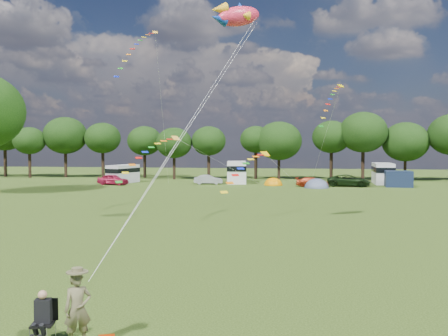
# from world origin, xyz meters

# --- Properties ---
(ground_plane) EXTENTS (180.00, 180.00, 0.00)m
(ground_plane) POSITION_xyz_m (0.00, 0.00, 0.00)
(ground_plane) COLOR black
(ground_plane) RESTS_ON ground
(tree_line) EXTENTS (102.98, 10.98, 10.27)m
(tree_line) POSITION_xyz_m (5.30, 54.99, 6.35)
(tree_line) COLOR black
(tree_line) RESTS_ON ground
(car_a) EXTENTS (4.51, 2.40, 1.43)m
(car_a) POSITION_xyz_m (-19.91, 41.77, 0.71)
(car_a) COLOR #A9193C
(car_a) RESTS_ON ground
(car_b) EXTENTS (3.77, 1.84, 1.28)m
(car_b) POSITION_xyz_m (-7.47, 44.62, 0.64)
(car_b) COLOR #96999F
(car_b) RESTS_ON ground
(car_c) EXTENTS (4.24, 2.30, 1.21)m
(car_c) POSITION_xyz_m (6.41, 42.61, 0.60)
(car_c) COLOR #A43112
(car_c) RESTS_ON ground
(car_d) EXTENTS (5.86, 3.26, 1.52)m
(car_d) POSITION_xyz_m (11.10, 43.82, 0.76)
(car_d) COLOR black
(car_d) RESTS_ON ground
(campervan_b) EXTENTS (3.63, 5.59, 2.53)m
(campervan_b) POSITION_xyz_m (-19.74, 45.18, 1.36)
(campervan_b) COLOR silver
(campervan_b) RESTS_ON ground
(campervan_c) EXTENTS (3.35, 6.44, 3.02)m
(campervan_c) POSITION_xyz_m (-3.96, 47.63, 1.62)
(campervan_c) COLOR silver
(campervan_c) RESTS_ON ground
(campervan_d) EXTENTS (2.68, 5.89, 2.85)m
(campervan_d) POSITION_xyz_m (16.18, 48.90, 1.53)
(campervan_d) COLOR silver
(campervan_d) RESTS_ON ground
(tent_orange) EXTENTS (2.51, 2.75, 1.97)m
(tent_orange) POSITION_xyz_m (1.35, 44.32, 0.02)
(tent_orange) COLOR orange
(tent_orange) RESTS_ON ground
(tent_greyblue) EXTENTS (3.11, 3.41, 2.32)m
(tent_greyblue) POSITION_xyz_m (6.88, 41.00, 0.02)
(tent_greyblue) COLOR #4A546D
(tent_greyblue) RESTS_ON ground
(awning_navy) EXTENTS (3.45, 2.88, 2.04)m
(awning_navy) POSITION_xyz_m (17.27, 43.93, 1.02)
(awning_navy) COLOR #141F39
(awning_navy) RESTS_ON ground
(kite_flyer) EXTENTS (0.87, 0.78, 1.99)m
(kite_flyer) POSITION_xyz_m (-1.48, -9.38, 1.00)
(kite_flyer) COLOR brown
(kite_flyer) RESTS_ON ground
(camp_chair) EXTENTS (0.70, 0.71, 1.46)m
(camp_chair) POSITION_xyz_m (-2.51, -9.28, 0.87)
(camp_chair) COLOR #99999E
(camp_chair) RESTS_ON ground
(fish_kite) EXTENTS (3.29, 2.55, 1.79)m
(fish_kite) POSITION_xyz_m (0.67, 7.97, 13.11)
(fish_kite) COLOR #F02848
(fish_kite) RESTS_ON ground
(streamer_kite_a) EXTENTS (3.32, 5.45, 5.75)m
(streamer_kite_a) POSITION_xyz_m (-12.33, 30.02, 15.99)
(streamer_kite_a) COLOR yellow
(streamer_kite_a) RESTS_ON ground
(streamer_kite_b) EXTENTS (4.33, 4.74, 3.82)m
(streamer_kite_b) POSITION_xyz_m (-7.46, 18.26, 4.89)
(streamer_kite_b) COLOR gold
(streamer_kite_b) RESTS_ON ground
(streamer_kite_c) EXTENTS (3.19, 4.96, 2.80)m
(streamer_kite_c) POSITION_xyz_m (0.99, 14.04, 3.97)
(streamer_kite_c) COLOR #EDAE06
(streamer_kite_c) RESTS_ON ground
(streamer_kite_d) EXTENTS (2.60, 5.00, 4.25)m
(streamer_kite_d) POSITION_xyz_m (7.67, 25.38, 9.74)
(streamer_kite_d) COLOR #D9BD00
(streamer_kite_d) RESTS_ON ground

